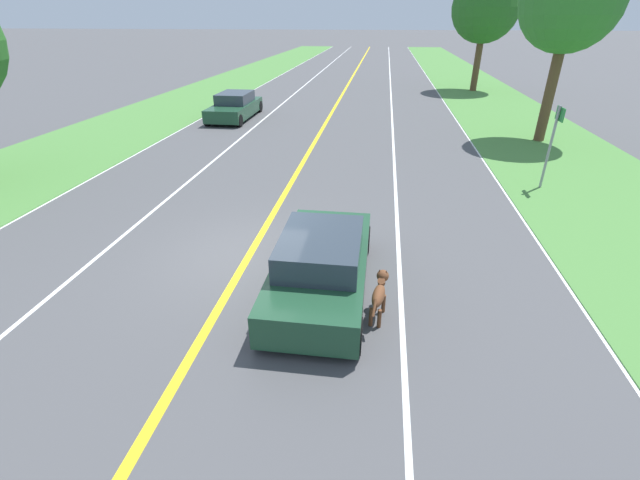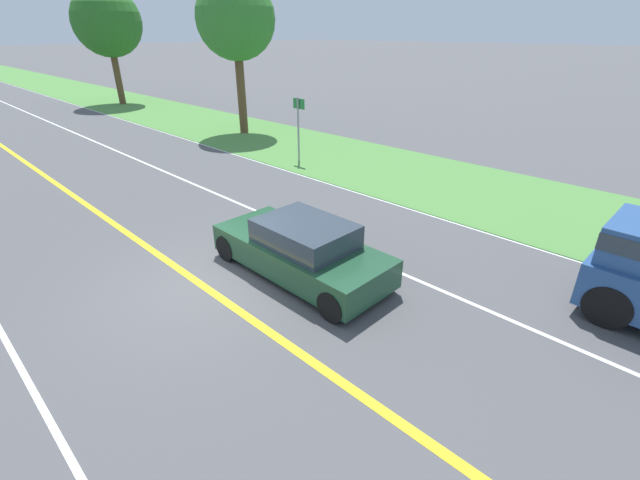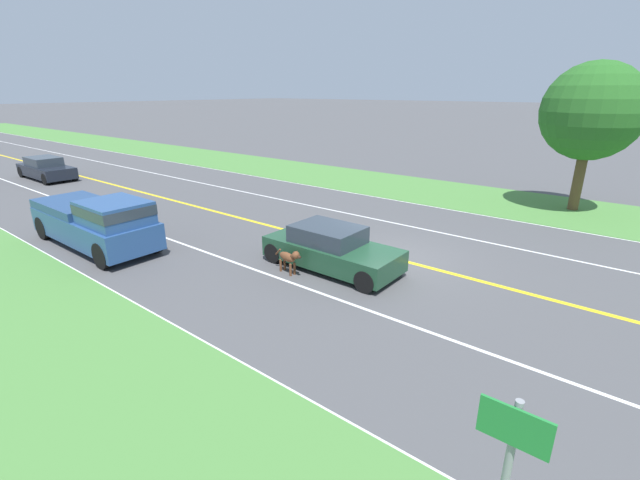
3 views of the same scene
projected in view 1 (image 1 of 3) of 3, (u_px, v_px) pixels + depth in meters
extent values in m
plane|color=#4C4C4F|center=(248.00, 257.00, 10.03)|extent=(400.00, 400.00, 0.00)
cube|color=yellow|center=(248.00, 257.00, 10.02)|extent=(0.18, 160.00, 0.01)
cube|color=white|center=(564.00, 279.00, 9.17)|extent=(0.14, 160.00, 0.01)
cube|color=white|center=(399.00, 267.00, 9.60)|extent=(0.10, 160.00, 0.01)
cube|color=white|center=(110.00, 247.00, 10.45)|extent=(0.10, 160.00, 0.01)
cube|color=#1E472D|center=(322.00, 269.00, 8.60)|extent=(1.77, 4.30, 0.64)
cube|color=#2D3842|center=(321.00, 248.00, 8.19)|extent=(1.52, 2.07, 0.52)
cylinder|color=black|center=(365.00, 239.00, 10.11)|extent=(0.22, 0.64, 0.64)
cylinder|color=black|center=(355.00, 336.00, 7.06)|extent=(0.22, 0.64, 0.64)
cylinder|color=black|center=(299.00, 235.00, 10.31)|extent=(0.22, 0.64, 0.64)
cylinder|color=black|center=(262.00, 327.00, 7.26)|extent=(0.22, 0.64, 0.64)
ellipsoid|color=brown|center=(378.00, 296.00, 7.74)|extent=(0.32, 0.70, 0.28)
cylinder|color=brown|center=(383.00, 303.00, 8.07)|extent=(0.07, 0.07, 0.38)
cylinder|color=brown|center=(379.00, 318.00, 7.67)|extent=(0.07, 0.07, 0.38)
cylinder|color=brown|center=(376.00, 302.00, 8.11)|extent=(0.07, 0.07, 0.38)
cylinder|color=brown|center=(371.00, 317.00, 7.71)|extent=(0.07, 0.07, 0.38)
cylinder|color=brown|center=(381.00, 282.00, 7.93)|extent=(0.17, 0.20, 0.18)
sphere|color=brown|center=(383.00, 276.00, 8.00)|extent=(0.26, 0.26, 0.23)
ellipsoid|color=#331E14|center=(384.00, 272.00, 8.15)|extent=(0.12, 0.12, 0.09)
cone|color=#55301C|center=(386.00, 273.00, 7.94)|extent=(0.08, 0.08, 0.10)
cone|color=#55301C|center=(380.00, 272.00, 7.97)|extent=(0.08, 0.08, 0.10)
cylinder|color=brown|center=(374.00, 308.00, 7.34)|extent=(0.09, 0.26, 0.25)
cube|color=#1E472D|center=(235.00, 109.00, 23.46)|extent=(1.87, 4.73, 0.64)
cube|color=#2D3842|center=(235.00, 98.00, 23.35)|extent=(1.61, 2.27, 0.54)
cylinder|color=black|center=(207.00, 120.00, 21.92)|extent=(0.22, 0.62, 0.62)
cylinder|color=black|center=(232.00, 106.00, 25.37)|extent=(0.22, 0.62, 0.62)
cylinder|color=black|center=(239.00, 121.00, 21.72)|extent=(0.22, 0.62, 0.62)
cylinder|color=black|center=(259.00, 106.00, 25.16)|extent=(0.22, 0.62, 0.62)
cylinder|color=brown|center=(550.00, 91.00, 18.39)|extent=(0.44, 0.44, 4.29)
sphere|color=#337A2D|center=(572.00, 1.00, 16.81)|extent=(3.89, 3.89, 3.89)
cylinder|color=brown|center=(477.00, 62.00, 31.53)|extent=(0.47, 0.47, 4.06)
sphere|color=#286623|center=(486.00, 7.00, 29.88)|extent=(4.68, 4.68, 4.68)
cylinder|color=gray|center=(550.00, 149.00, 13.44)|extent=(0.08, 0.08, 2.63)
cube|color=#238438|center=(560.00, 114.00, 12.94)|extent=(0.03, 0.64, 0.40)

